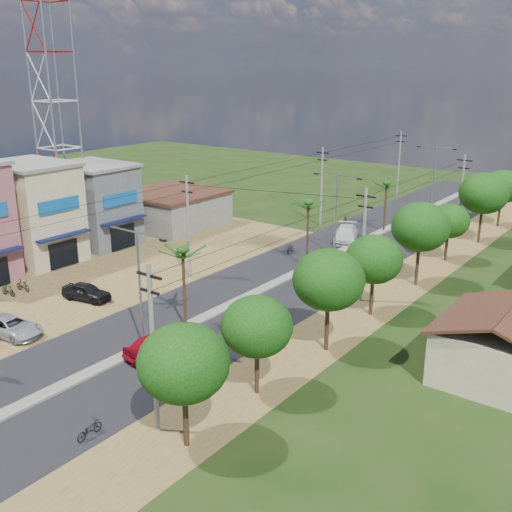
% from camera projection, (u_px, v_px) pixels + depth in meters
% --- Properties ---
extents(ground, '(160.00, 160.00, 0.00)m').
position_uv_depth(ground, '(144.00, 348.00, 39.30)').
color(ground, black).
rests_on(ground, ground).
extents(road, '(12.00, 110.00, 0.04)m').
position_uv_depth(road, '(275.00, 284.00, 50.72)').
color(road, black).
rests_on(road, ground).
extents(median, '(1.00, 90.00, 0.18)m').
position_uv_depth(median, '(295.00, 274.00, 52.98)').
color(median, '#605E56').
rests_on(median, ground).
extents(dirt_lot_west, '(18.00, 46.00, 0.04)m').
position_uv_depth(dirt_lot_west, '(95.00, 271.00, 53.97)').
color(dirt_lot_west, brown).
rests_on(dirt_lot_west, ground).
extents(dirt_shoulder_east, '(5.00, 90.00, 0.03)m').
position_uv_depth(dirt_shoulder_east, '(366.00, 307.00, 45.86)').
color(dirt_shoulder_east, brown).
rests_on(dirt_shoulder_east, ground).
extents(shophouse_cream, '(9.00, 6.40, 9.30)m').
position_uv_depth(shophouse_cream, '(34.00, 212.00, 55.78)').
color(shophouse_cream, tan).
rests_on(shophouse_cream, ground).
extents(shophouse_grey, '(9.00, 6.40, 8.30)m').
position_uv_depth(shophouse_grey, '(95.00, 204.00, 61.26)').
color(shophouse_grey, '#484C4F').
rests_on(shophouse_grey, ground).
extents(low_shed, '(10.40, 10.40, 3.95)m').
position_uv_depth(low_shed, '(171.00, 208.00, 68.98)').
color(low_shed, '#605E56').
rests_on(low_shed, ground).
extents(telecom_tower, '(3.80, 3.80, 43.00)m').
position_uv_depth(telecom_tower, '(50.00, 50.00, 59.57)').
color(telecom_tower, gray).
rests_on(telecom_tower, ground).
extents(house_east_near, '(7.60, 7.50, 4.60)m').
position_uv_depth(house_east_near, '(507.00, 342.00, 34.75)').
color(house_east_near, tan).
rests_on(house_east_near, ground).
extents(tree_east_a, '(4.40, 4.40, 6.37)m').
position_uv_depth(tree_east_a, '(183.00, 363.00, 27.93)').
color(tree_east_a, black).
rests_on(tree_east_a, ground).
extents(tree_east_b, '(4.00, 4.00, 5.83)m').
position_uv_depth(tree_east_b, '(257.00, 326.00, 32.73)').
color(tree_east_b, black).
rests_on(tree_east_b, ground).
extents(tree_east_c, '(4.60, 4.60, 6.83)m').
position_uv_depth(tree_east_c, '(329.00, 280.00, 37.60)').
color(tree_east_c, black).
rests_on(tree_east_c, ground).
extents(tree_east_d, '(4.20, 4.20, 6.13)m').
position_uv_depth(tree_east_d, '(374.00, 259.00, 43.26)').
color(tree_east_d, black).
rests_on(tree_east_d, ground).
extents(tree_east_e, '(4.80, 4.80, 7.14)m').
position_uv_depth(tree_east_e, '(421.00, 227.00, 49.01)').
color(tree_east_e, black).
rests_on(tree_east_e, ground).
extents(tree_east_f, '(3.80, 3.80, 5.52)m').
position_uv_depth(tree_east_f, '(449.00, 221.00, 55.69)').
color(tree_east_f, black).
rests_on(tree_east_f, ground).
extents(tree_east_g, '(5.00, 5.00, 7.38)m').
position_uv_depth(tree_east_g, '(484.00, 193.00, 61.03)').
color(tree_east_g, black).
rests_on(tree_east_g, ground).
extents(tree_east_h, '(4.40, 4.40, 6.52)m').
position_uv_depth(tree_east_h, '(502.00, 187.00, 67.48)').
color(tree_east_h, black).
rests_on(tree_east_h, ground).
extents(palm_median_near, '(2.00, 2.00, 6.15)m').
position_uv_depth(palm_median_near, '(183.00, 253.00, 40.66)').
color(palm_median_near, black).
rests_on(palm_median_near, ground).
extents(palm_median_mid, '(2.00, 2.00, 6.55)m').
position_uv_depth(palm_median_mid, '(308.00, 206.00, 52.73)').
color(palm_median_mid, black).
rests_on(palm_median_mid, ground).
extents(palm_median_far, '(2.00, 2.00, 5.85)m').
position_uv_depth(palm_median_far, '(387.00, 185.00, 65.10)').
color(palm_median_far, black).
rests_on(palm_median_far, ground).
extents(streetlight_near, '(5.10, 0.18, 8.00)m').
position_uv_depth(streetlight_near, '(139.00, 280.00, 37.84)').
color(streetlight_near, gray).
rests_on(streetlight_near, ground).
extents(streetlight_mid, '(5.10, 0.18, 8.00)m').
position_uv_depth(streetlight_mid, '(336.00, 208.00, 56.87)').
color(streetlight_mid, gray).
rests_on(streetlight_mid, ground).
extents(streetlight_far, '(5.10, 0.18, 8.00)m').
position_uv_depth(streetlight_far, '(434.00, 172.00, 75.91)').
color(streetlight_far, gray).
rests_on(streetlight_far, ground).
extents(utility_pole_w_b, '(1.60, 0.24, 9.00)m').
position_uv_depth(utility_pole_w_b, '(188.00, 225.00, 50.99)').
color(utility_pole_w_b, '#605E56').
rests_on(utility_pole_w_b, ground).
extents(utility_pole_w_c, '(1.60, 0.24, 9.00)m').
position_uv_depth(utility_pole_w_c, '(322.00, 185.00, 67.74)').
color(utility_pole_w_c, '#605E56').
rests_on(utility_pole_w_c, ground).
extents(utility_pole_w_d, '(1.60, 0.24, 9.00)m').
position_uv_depth(utility_pole_w_d, '(399.00, 162.00, 83.73)').
color(utility_pole_w_d, '#605E56').
rests_on(utility_pole_w_d, ground).
extents(utility_pole_e_a, '(1.60, 0.24, 9.00)m').
position_uv_depth(utility_pole_e_a, '(153.00, 346.00, 28.99)').
color(utility_pole_e_a, '#605E56').
rests_on(utility_pole_e_a, ground).
extents(utility_pole_e_b, '(1.60, 0.24, 9.00)m').
position_uv_depth(utility_pole_e_b, '(363.00, 243.00, 45.74)').
color(utility_pole_e_b, '#605E56').
rests_on(utility_pole_e_b, ground).
extents(utility_pole_e_c, '(1.60, 0.24, 9.00)m').
position_uv_depth(utility_pole_e_c, '(461.00, 195.00, 62.49)').
color(utility_pole_e_c, '#605E56').
rests_on(utility_pole_e_c, ground).
extents(car_red_near, '(2.51, 4.66, 1.51)m').
position_uv_depth(car_red_near, '(157.00, 345.00, 38.07)').
color(car_red_near, maroon).
rests_on(car_red_near, ground).
extents(car_silver_mid, '(3.17, 5.28, 1.64)m').
position_uv_depth(car_silver_mid, '(347.00, 274.00, 50.68)').
color(car_silver_mid, '#A4A7AC').
rests_on(car_silver_mid, ground).
extents(car_white_far, '(4.20, 5.85, 1.57)m').
position_uv_depth(car_white_far, '(346.00, 234.00, 62.81)').
color(car_white_far, beige).
rests_on(car_white_far, ground).
extents(car_parked_silver, '(4.93, 2.74, 1.30)m').
position_uv_depth(car_parked_silver, '(12.00, 327.00, 40.88)').
color(car_parked_silver, '#A4A7AC').
rests_on(car_parked_silver, ground).
extents(car_parked_dark, '(4.31, 2.46, 1.38)m').
position_uv_depth(car_parked_dark, '(86.00, 292.00, 47.08)').
color(car_parked_dark, black).
rests_on(car_parked_dark, ground).
extents(moto_rider_east, '(0.68, 1.63, 0.84)m').
position_uv_depth(moto_rider_east, '(89.00, 430.00, 29.80)').
color(moto_rider_east, black).
rests_on(moto_rider_east, ground).
extents(moto_rider_west_a, '(1.06, 1.81, 0.90)m').
position_uv_depth(moto_rider_west_a, '(290.00, 248.00, 59.12)').
color(moto_rider_west_a, black).
rests_on(moto_rider_west_a, ground).
extents(moto_rider_west_b, '(0.96, 1.75, 1.01)m').
position_uv_depth(moto_rider_west_b, '(345.00, 220.00, 69.62)').
color(moto_rider_west_b, black).
rests_on(moto_rider_west_b, ground).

